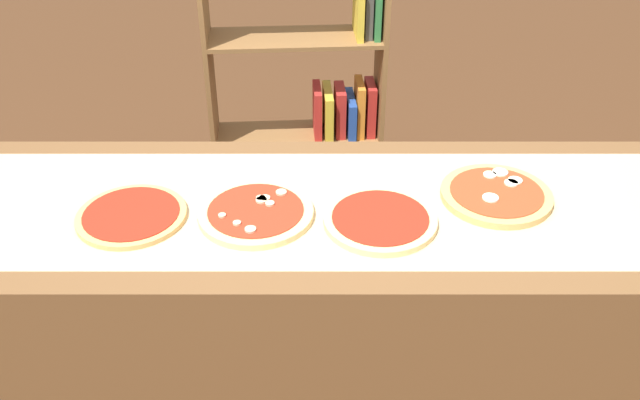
# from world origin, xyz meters

# --- Properties ---
(counter) EXTENTS (2.62, 0.74, 0.91)m
(counter) POSITION_xyz_m (0.00, 0.00, 0.45)
(counter) COLOR brown
(counter) RESTS_ON ground_plane
(parchment_paper) EXTENTS (2.14, 0.57, 0.00)m
(parchment_paper) POSITION_xyz_m (0.00, 0.00, 0.91)
(parchment_paper) COLOR tan
(parchment_paper) RESTS_ON counter
(pizza_plain_0) EXTENTS (0.30, 0.30, 0.02)m
(pizza_plain_0) POSITION_xyz_m (-0.50, -0.06, 0.92)
(pizza_plain_0) COLOR tan
(pizza_plain_0) RESTS_ON parchment_paper
(pizza_mushroom_1) EXTENTS (0.32, 0.32, 0.03)m
(pizza_mushroom_1) POSITION_xyz_m (-0.17, -0.05, 0.92)
(pizza_mushroom_1) COLOR #E5C17F
(pizza_mushroom_1) RESTS_ON parchment_paper
(pizza_plain_2) EXTENTS (0.31, 0.31, 0.02)m
(pizza_plain_2) POSITION_xyz_m (0.17, -0.08, 0.92)
(pizza_plain_2) COLOR #E5C17F
(pizza_plain_2) RESTS_ON parchment_paper
(pizza_mozzarella_3) EXTENTS (0.31, 0.31, 0.03)m
(pizza_mozzarella_3) POSITION_xyz_m (0.50, 0.04, 0.92)
(pizza_mozzarella_3) COLOR tan
(pizza_mozzarella_3) RESTS_ON parchment_paper
(bookshelf) EXTENTS (0.78, 0.31, 1.40)m
(bookshelf) POSITION_xyz_m (-0.00, 1.22, 0.61)
(bookshelf) COLOR brown
(bookshelf) RESTS_ON ground_plane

